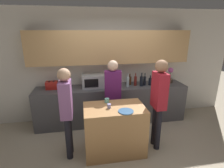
{
  "coord_description": "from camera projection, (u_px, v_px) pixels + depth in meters",
  "views": [
    {
      "loc": [
        -0.68,
        -2.52,
        2.22
      ],
      "look_at": [
        -0.15,
        0.51,
        1.25
      ],
      "focal_mm": 28.0,
      "sensor_mm": 36.0,
      "label": 1
    }
  ],
  "objects": [
    {
      "name": "toaster",
      "position": [
        52.0,
        85.0,
        3.98
      ],
      "size": [
        0.26,
        0.16,
        0.18
      ],
      "color": "#B21E19",
      "rests_on": "back_counter"
    },
    {
      "name": "plate_on_island",
      "position": [
        126.0,
        111.0,
        2.91
      ],
      "size": [
        0.26,
        0.26,
        0.01
      ],
      "color": "#2D5684",
      "rests_on": "kitchen_island"
    },
    {
      "name": "bottle_3",
      "position": [
        141.0,
        81.0,
        4.19
      ],
      "size": [
        0.08,
        0.08,
        0.33
      ],
      "color": "black",
      "rests_on": "back_counter"
    },
    {
      "name": "cup_1",
      "position": [
        107.0,
        100.0,
        3.27
      ],
      "size": [
        0.09,
        0.09,
        0.08
      ],
      "color": "#71C4B1",
      "rests_on": "kitchen_island"
    },
    {
      "name": "cup_0",
      "position": [
        109.0,
        106.0,
        3.04
      ],
      "size": [
        0.07,
        0.07,
        0.08
      ],
      "color": "#A6A6E2",
      "rests_on": "kitchen_island"
    },
    {
      "name": "person_left",
      "position": [
        113.0,
        92.0,
        3.64
      ],
      "size": [
        0.36,
        0.23,
        1.63
      ],
      "rotation": [
        0.0,
        0.0,
        -3.27
      ],
      "color": "black",
      "rests_on": "ground_plane"
    },
    {
      "name": "bottle_5",
      "position": [
        150.0,
        81.0,
        4.27
      ],
      "size": [
        0.08,
        0.08,
        0.24
      ],
      "color": "black",
      "rests_on": "back_counter"
    },
    {
      "name": "potted_plant",
      "position": [
        170.0,
        75.0,
        4.42
      ],
      "size": [
        0.14,
        0.14,
        0.4
      ],
      "color": "brown",
      "rests_on": "back_counter"
    },
    {
      "name": "kitchen_island",
      "position": [
        114.0,
        129.0,
        3.22
      ],
      "size": [
        1.08,
        0.67,
        0.9
      ],
      "color": "#B27F4C",
      "rests_on": "ground_plane"
    },
    {
      "name": "bottle_1",
      "position": [
        130.0,
        80.0,
        4.31
      ],
      "size": [
        0.08,
        0.08,
        0.27
      ],
      "color": "#472814",
      "rests_on": "back_counter"
    },
    {
      "name": "person_center",
      "position": [
        159.0,
        97.0,
        3.18
      ],
      "size": [
        0.23,
        0.34,
        1.72
      ],
      "rotation": [
        0.0,
        0.0,
        1.56
      ],
      "color": "black",
      "rests_on": "ground_plane"
    },
    {
      "name": "microwave",
      "position": [
        93.0,
        81.0,
        4.12
      ],
      "size": [
        0.52,
        0.39,
        0.3
      ],
      "color": "#B7BABC",
      "rests_on": "back_counter"
    },
    {
      "name": "bottle_2",
      "position": [
        135.0,
        81.0,
        4.21
      ],
      "size": [
        0.07,
        0.07,
        0.32
      ],
      "color": "maroon",
      "rests_on": "back_counter"
    },
    {
      "name": "bottle_0",
      "position": [
        128.0,
        82.0,
        4.14
      ],
      "size": [
        0.07,
        0.07,
        0.33
      ],
      "color": "silver",
      "rests_on": "back_counter"
    },
    {
      "name": "back_wall",
      "position": [
        110.0,
        59.0,
        4.24
      ],
      "size": [
        6.4,
        0.4,
        2.7
      ],
      "color": "silver",
      "rests_on": "ground_plane"
    },
    {
      "name": "back_counter",
      "position": [
        112.0,
        104.0,
        4.31
      ],
      "size": [
        3.6,
        0.62,
        0.91
      ],
      "color": "#4C4C51",
      "rests_on": "ground_plane"
    },
    {
      "name": "ground_plane",
      "position": [
        125.0,
        158.0,
        3.14
      ],
      "size": [
        14.0,
        14.0,
        0.0
      ],
      "primitive_type": "plane",
      "color": "#BCAD93"
    },
    {
      "name": "bottle_4",
      "position": [
        145.0,
        81.0,
        4.25
      ],
      "size": [
        0.06,
        0.06,
        0.3
      ],
      "color": "black",
      "rests_on": "back_counter"
    },
    {
      "name": "person_right",
      "position": [
        67.0,
        107.0,
        2.95
      ],
      "size": [
        0.21,
        0.34,
        1.63
      ],
      "rotation": [
        0.0,
        0.0,
        -1.59
      ],
      "color": "black",
      "rests_on": "ground_plane"
    }
  ]
}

